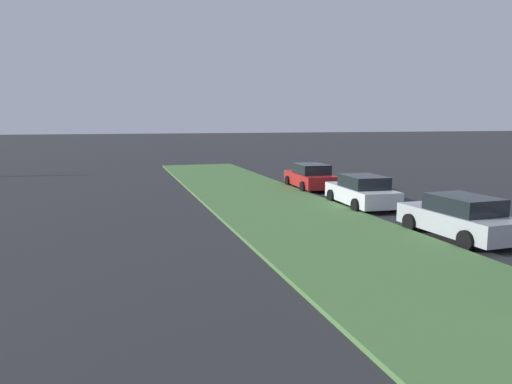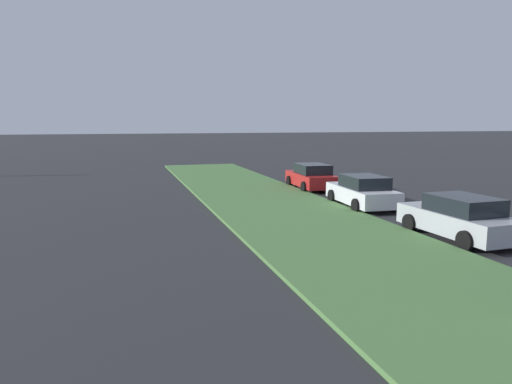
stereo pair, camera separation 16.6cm
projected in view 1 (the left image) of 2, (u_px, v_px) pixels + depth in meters
name	position (u px, v px, depth m)	size (l,w,h in m)	color
grass_median	(381.00, 262.00, 12.98)	(60.00, 6.00, 0.12)	#517F42
parked_car_silver	(460.00, 218.00, 15.76)	(4.37, 2.16, 1.47)	#B2B5BA
parked_car_white	(362.00, 192.00, 21.55)	(4.39, 2.19, 1.47)	silver
parked_car_red	(310.00, 177.00, 27.23)	(4.38, 2.17, 1.47)	red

